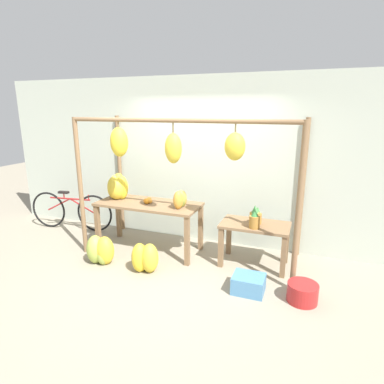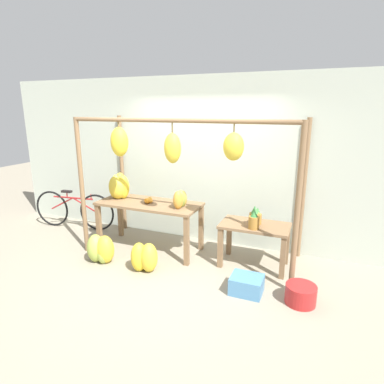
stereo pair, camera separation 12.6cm
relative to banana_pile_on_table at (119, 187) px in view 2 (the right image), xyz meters
The scene contains 14 objects.
ground_plane 1.78m from the banana_pile_on_table, 30.02° to the right, with size 20.00×20.00×0.00m, color gray.
shop_wall_back 1.52m from the banana_pile_on_table, 28.68° to the left, with size 8.00×0.08×2.80m.
stall_awning 1.40m from the banana_pile_on_table, 13.67° to the right, with size 3.30×1.26×2.15m.
display_table_main 0.68m from the banana_pile_on_table, ahead, with size 1.67×0.71×0.80m.
display_table_side 2.36m from the banana_pile_on_table, ahead, with size 0.99×0.57×0.65m.
banana_pile_on_table is the anchor object (origin of this frame).
orange_pile 0.62m from the banana_pile_on_table, ahead, with size 0.14×0.19×0.08m.
pineapple_cluster 2.33m from the banana_pile_on_table, ahead, with size 0.17×0.34×0.30m.
banana_pile_ground_left 1.09m from the banana_pile_on_table, 78.71° to the right, with size 0.50×0.40×0.44m.
banana_pile_ground_right 1.40m from the banana_pile_on_table, 39.09° to the right, with size 0.43×0.38×0.43m.
fruit_crate_white 2.65m from the banana_pile_on_table, 17.31° to the right, with size 0.40×0.34×0.22m.
blue_bucket 3.24m from the banana_pile_on_table, 13.41° to the right, with size 0.37×0.37×0.23m.
parked_bicycle 1.41m from the banana_pile_on_table, 168.59° to the left, with size 1.69×0.26×0.75m.
papaya_pile 1.18m from the banana_pile_on_table, ahead, with size 0.20×0.33×0.28m.
Camera 2 is at (1.83, -3.62, 2.27)m, focal length 30.00 mm.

